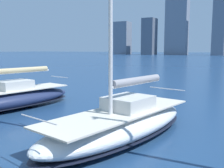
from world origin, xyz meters
The scene contains 2 objects.
sailboat_grey centered at (-0.90, -6.60, 0.64)m, with size 4.18×9.00×9.53m.
sailboat_tan centered at (7.53, -7.63, 0.71)m, with size 3.86×9.26×12.93m.
Camera 1 is at (-5.90, 2.74, 3.68)m, focal length 42.00 mm.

